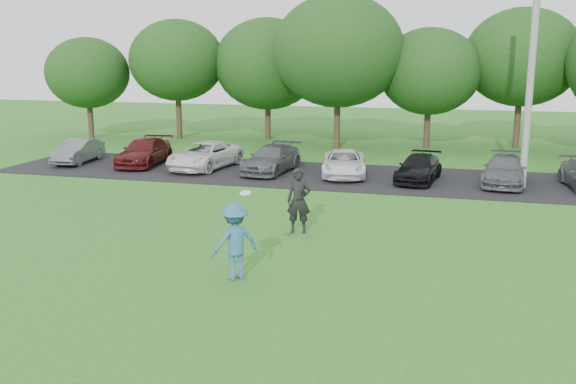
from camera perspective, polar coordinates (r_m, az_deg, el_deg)
name	(u,v)px	position (r m, az deg, el deg)	size (l,w,h in m)	color
ground	(252,271)	(16.36, -3.24, -6.98)	(100.00, 100.00, 0.00)	#276F1F
parking_lot	(344,176)	(28.58, 5.00, 1.39)	(32.00, 6.50, 0.03)	black
utility_pole	(533,52)	(27.37, 20.93, 11.59)	(0.28, 0.28, 10.87)	gray
frisbee_player	(235,241)	(15.53, -4.76, -4.40)	(1.36, 1.35, 2.22)	#31668B
camera_bystander	(299,201)	(19.45, 0.97, -0.77)	(0.79, 0.57, 2.00)	black
parked_cars	(334,162)	(28.64, 4.13, 2.66)	(28.42, 4.85, 1.25)	slate
tree_row	(403,61)	(37.55, 10.18, 11.36)	(42.39, 9.85, 8.64)	#38281C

